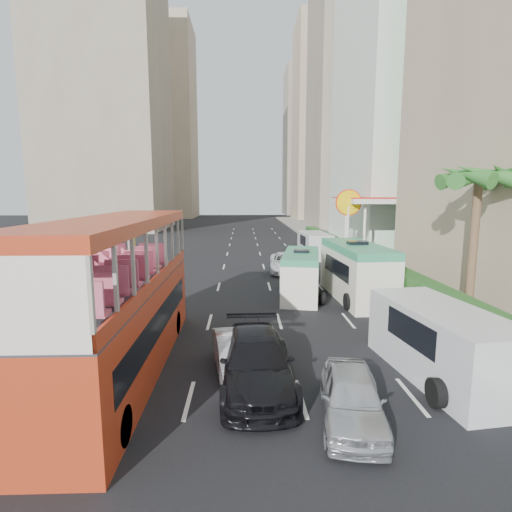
{
  "coord_description": "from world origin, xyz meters",
  "views": [
    {
      "loc": [
        -2.04,
        -12.59,
        5.78
      ],
      "look_at": [
        -1.5,
        4.0,
        3.2
      ],
      "focal_mm": 28.0,
      "sensor_mm": 36.0,
      "label": 1
    }
  ],
  "objects_px": {
    "van_asset": "(286,272)",
    "panel_van_near": "(442,343)",
    "car_black": "(256,385)",
    "car_silver_lane_a": "(239,376)",
    "car_silver_lane_b": "(351,421)",
    "shell_station": "(376,228)",
    "palm_tree": "(473,251)",
    "minibus_near": "(301,274)",
    "minibus_far": "(356,272)",
    "double_decker_bus": "(120,296)",
    "panel_van_far": "(315,245)"
  },
  "relations": [
    {
      "from": "van_asset",
      "to": "panel_van_near",
      "type": "bearing_deg",
      "value": -76.42
    },
    {
      "from": "car_black",
      "to": "car_silver_lane_a",
      "type": "bearing_deg",
      "value": 126.27
    },
    {
      "from": "car_silver_lane_b",
      "to": "shell_station",
      "type": "distance_m",
      "value": 27.9
    },
    {
      "from": "palm_tree",
      "to": "car_silver_lane_a",
      "type": "bearing_deg",
      "value": -155.73
    },
    {
      "from": "minibus_near",
      "to": "panel_van_near",
      "type": "bearing_deg",
      "value": -63.43
    },
    {
      "from": "car_black",
      "to": "minibus_near",
      "type": "distance_m",
      "value": 11.21
    },
    {
      "from": "car_silver_lane_b",
      "to": "shell_station",
      "type": "bearing_deg",
      "value": 79.81
    },
    {
      "from": "car_black",
      "to": "car_silver_lane_b",
      "type": "bearing_deg",
      "value": -41.87
    },
    {
      "from": "car_black",
      "to": "panel_van_near",
      "type": "distance_m",
      "value": 6.01
    },
    {
      "from": "car_black",
      "to": "panel_van_near",
      "type": "xyz_separation_m",
      "value": [
        5.89,
        0.41,
        1.13
      ]
    },
    {
      "from": "van_asset",
      "to": "panel_van_near",
      "type": "distance_m",
      "value": 17.76
    },
    {
      "from": "car_black",
      "to": "minibus_far",
      "type": "relative_size",
      "value": 0.77
    },
    {
      "from": "van_asset",
      "to": "minibus_near",
      "type": "xyz_separation_m",
      "value": [
        0.07,
        -7.12,
        1.26
      ]
    },
    {
      "from": "car_black",
      "to": "panel_van_near",
      "type": "height_order",
      "value": "panel_van_near"
    },
    {
      "from": "car_silver_lane_a",
      "to": "panel_van_near",
      "type": "distance_m",
      "value": 6.52
    },
    {
      "from": "double_decker_bus",
      "to": "panel_van_far",
      "type": "distance_m",
      "value": 26.07
    },
    {
      "from": "double_decker_bus",
      "to": "palm_tree",
      "type": "xyz_separation_m",
      "value": [
        13.8,
        4.0,
        0.85
      ]
    },
    {
      "from": "car_silver_lane_a",
      "to": "car_silver_lane_b",
      "type": "distance_m",
      "value": 3.95
    },
    {
      "from": "minibus_near",
      "to": "van_asset",
      "type": "bearing_deg",
      "value": 101.04
    },
    {
      "from": "minibus_far",
      "to": "palm_tree",
      "type": "xyz_separation_m",
      "value": [
        3.57,
        -4.95,
        1.85
      ]
    },
    {
      "from": "van_asset",
      "to": "minibus_far",
      "type": "distance_m",
      "value": 8.47
    },
    {
      "from": "car_silver_lane_a",
      "to": "panel_van_far",
      "type": "height_order",
      "value": "panel_van_far"
    },
    {
      "from": "van_asset",
      "to": "panel_van_near",
      "type": "height_order",
      "value": "panel_van_near"
    },
    {
      "from": "panel_van_near",
      "to": "car_silver_lane_a",
      "type": "bearing_deg",
      "value": 170.2
    },
    {
      "from": "panel_van_near",
      "to": "shell_station",
      "type": "height_order",
      "value": "shell_station"
    },
    {
      "from": "car_silver_lane_a",
      "to": "van_asset",
      "type": "height_order",
      "value": "van_asset"
    },
    {
      "from": "car_silver_lane_b",
      "to": "van_asset",
      "type": "height_order",
      "value": "van_asset"
    },
    {
      "from": "car_silver_lane_a",
      "to": "van_asset",
      "type": "distance_m",
      "value": 17.53
    },
    {
      "from": "minibus_far",
      "to": "car_silver_lane_b",
      "type": "bearing_deg",
      "value": -108.85
    },
    {
      "from": "car_silver_lane_a",
      "to": "panel_van_far",
      "type": "bearing_deg",
      "value": 65.35
    },
    {
      "from": "car_black",
      "to": "minibus_near",
      "type": "xyz_separation_m",
      "value": [
        2.91,
        10.75,
        1.26
      ]
    },
    {
      "from": "panel_van_near",
      "to": "double_decker_bus",
      "type": "bearing_deg",
      "value": 168.25
    },
    {
      "from": "car_silver_lane_b",
      "to": "panel_van_near",
      "type": "distance_m",
      "value": 4.4
    },
    {
      "from": "minibus_far",
      "to": "panel_van_far",
      "type": "bearing_deg",
      "value": 85.98
    },
    {
      "from": "panel_van_far",
      "to": "palm_tree",
      "type": "distance_m",
      "value": 20.17
    },
    {
      "from": "van_asset",
      "to": "panel_van_far",
      "type": "height_order",
      "value": "panel_van_far"
    },
    {
      "from": "minibus_near",
      "to": "panel_van_far",
      "type": "distance_m",
      "value": 14.59
    },
    {
      "from": "car_black",
      "to": "double_decker_bus",
      "type": "bearing_deg",
      "value": 163.01
    },
    {
      "from": "minibus_near",
      "to": "double_decker_bus",
      "type": "bearing_deg",
      "value": -116.64
    },
    {
      "from": "shell_station",
      "to": "panel_van_near",
      "type": "bearing_deg",
      "value": -103.64
    },
    {
      "from": "car_silver_lane_b",
      "to": "van_asset",
      "type": "distance_m",
      "value": 19.87
    },
    {
      "from": "van_asset",
      "to": "minibus_far",
      "type": "height_order",
      "value": "minibus_far"
    },
    {
      "from": "car_silver_lane_a",
      "to": "car_silver_lane_b",
      "type": "relative_size",
      "value": 1.07
    },
    {
      "from": "minibus_far",
      "to": "palm_tree",
      "type": "bearing_deg",
      "value": -56.94
    },
    {
      "from": "panel_van_far",
      "to": "double_decker_bus",
      "type": "bearing_deg",
      "value": -116.19
    },
    {
      "from": "panel_van_near",
      "to": "shell_station",
      "type": "distance_m",
      "value": 24.5
    },
    {
      "from": "car_black",
      "to": "panel_van_near",
      "type": "bearing_deg",
      "value": 2.09
    },
    {
      "from": "shell_station",
      "to": "car_silver_lane_a",
      "type": "bearing_deg",
      "value": -117.41
    },
    {
      "from": "car_black",
      "to": "palm_tree",
      "type": "height_order",
      "value": "palm_tree"
    },
    {
      "from": "panel_van_far",
      "to": "palm_tree",
      "type": "height_order",
      "value": "palm_tree"
    }
  ]
}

